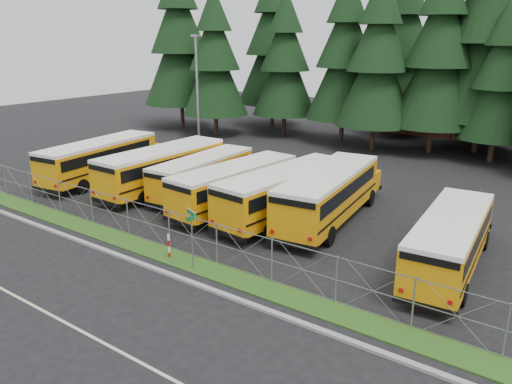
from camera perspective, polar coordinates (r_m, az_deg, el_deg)
ground at (r=25.02m, az=-6.51°, el=-6.23°), size 120.00×120.00×0.00m
curb at (r=23.02m, az=-11.72°, el=-8.51°), size 50.00×0.25×0.12m
grass_verge at (r=23.89m, az=-9.25°, el=-7.45°), size 50.00×1.40×0.06m
road_lane_line at (r=20.49m, az=-22.01°, el=-13.10°), size 50.00×0.12×0.01m
chainlink_fence at (r=23.96m, az=-8.19°, el=-4.79°), size 44.00×0.10×2.00m
brick_building at (r=58.09m, az=26.21°, el=8.69°), size 22.00×10.00×6.00m
bus_0 at (r=37.60m, az=-17.03°, el=3.48°), size 3.90×11.28×2.90m
bus_2 at (r=33.91m, az=-10.14°, el=2.58°), size 2.69×11.30×2.96m
bus_3 at (r=32.72m, az=-5.72°, el=1.89°), size 2.91×10.01×2.59m
bus_4 at (r=29.76m, az=-1.94°, el=0.57°), size 3.33×10.70×2.76m
bus_5 at (r=28.28m, az=3.76°, el=-0.20°), size 3.67×11.30×2.91m
bus_6 at (r=28.03m, az=8.56°, el=-0.43°), size 4.07×11.68×3.00m
bus_east at (r=23.58m, az=21.39°, el=-5.37°), size 3.24×10.33×2.66m
street_sign at (r=21.91m, az=-7.36°, el=-4.01°), size 0.78×0.52×2.81m
striped_bollard at (r=23.77m, az=-9.92°, el=-6.12°), size 0.11×0.11×1.20m
light_standard at (r=42.15m, az=-6.70°, el=11.14°), size 0.70×0.35×10.14m
conifer_0 at (r=58.08m, az=-8.75°, el=16.28°), size 8.23×8.23×18.20m
conifer_1 at (r=52.65m, az=-4.75°, el=14.55°), size 6.75×6.75×14.93m
conifer_2 at (r=52.82m, az=3.34°, el=14.45°), size 6.64×6.64×14.68m
conifer_3 at (r=49.59m, az=10.16°, el=14.75°), size 7.19×7.19×15.91m
conifer_4 at (r=46.49m, az=13.75°, el=14.18°), size 7.05×7.05×15.60m
conifer_5 at (r=46.57m, az=20.12°, el=14.25°), size 7.49×7.49×16.56m
conifer_6 at (r=45.13m, az=26.21°, el=11.34°), size 5.97×5.97×13.21m
conifer_10 at (r=58.58m, az=1.95°, el=16.25°), size 8.03×8.03×17.75m
conifer_11 at (r=55.10m, az=16.50°, el=15.18°), size 7.73×7.73×17.10m
conifer_12 at (r=48.22m, az=25.17°, el=16.36°), size 9.45×9.45×20.91m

